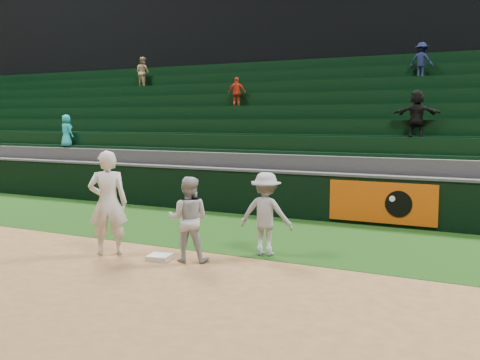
# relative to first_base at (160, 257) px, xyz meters

# --- Properties ---
(ground) EXTENTS (70.00, 70.00, 0.00)m
(ground) POSITION_rel_first_base_xyz_m (0.05, -0.05, -0.05)
(ground) COLOR brown
(ground) RESTS_ON ground
(foul_grass) EXTENTS (36.00, 4.20, 0.01)m
(foul_grass) POSITION_rel_first_base_xyz_m (0.05, 2.95, -0.04)
(foul_grass) COLOR #12330C
(foul_grass) RESTS_ON ground
(upper_deck) EXTENTS (40.00, 12.00, 12.00)m
(upper_deck) POSITION_rel_first_base_xyz_m (0.05, 17.40, 5.95)
(upper_deck) COLOR black
(upper_deck) RESTS_ON ground
(first_base) EXTENTS (0.47, 0.47, 0.09)m
(first_base) POSITION_rel_first_base_xyz_m (0.00, 0.00, 0.00)
(first_base) COLOR silver
(first_base) RESTS_ON ground
(first_baseman) EXTENTS (0.88, 0.81, 2.02)m
(first_baseman) POSITION_rel_first_base_xyz_m (-1.11, -0.11, 0.96)
(first_baseman) COLOR silver
(first_baseman) RESTS_ON ground
(baserunner) EXTENTS (0.92, 0.82, 1.57)m
(baserunner) POSITION_rel_first_base_xyz_m (0.55, 0.15, 0.74)
(baserunner) COLOR #A8ACB3
(baserunner) RESTS_ON ground
(base_coach) EXTENTS (1.09, 0.70, 1.60)m
(base_coach) POSITION_rel_first_base_xyz_m (1.64, 1.19, 0.76)
(base_coach) COLOR #9496A0
(base_coach) RESTS_ON foul_grass
(field_wall) EXTENTS (36.00, 0.45, 1.25)m
(field_wall) POSITION_rel_first_base_xyz_m (0.08, 5.15, 0.59)
(field_wall) COLOR black
(field_wall) RESTS_ON ground
(stadium_seating) EXTENTS (36.00, 5.95, 5.16)m
(stadium_seating) POSITION_rel_first_base_xyz_m (0.05, 8.92, 1.66)
(stadium_seating) COLOR #323335
(stadium_seating) RESTS_ON ground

